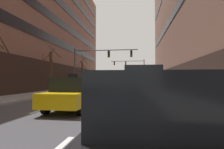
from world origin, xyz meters
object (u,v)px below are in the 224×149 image
object	(u,v)px
traffic_signal_0	(97,59)
car_parked_1	(142,89)
taxi_driving_3	(104,83)
traffic_signal_1	(132,67)
street_tree_0	(82,74)
car_driving_2	(110,85)
car_driving_0	(94,88)
car_parked_2	(140,89)
street_tree_1	(51,71)
car_parked_0	(157,132)
taxi_driving_1	(74,94)

from	to	relation	value
traffic_signal_0	car_parked_1	bearing A→B (deg)	-69.80
taxi_driving_3	traffic_signal_1	size ratio (longest dim) A/B	0.59
street_tree_0	car_driving_2	bearing A→B (deg)	-52.68
car_driving_0	traffic_signal_1	world-z (taller)	traffic_signal_1
car_driving_2	car_parked_2	bearing A→B (deg)	-66.75
car_parked_2	street_tree_1	size ratio (longest dim) A/B	0.88
car_parked_1	traffic_signal_1	distance (m)	34.42
car_parked_0	traffic_signal_0	world-z (taller)	traffic_signal_0
traffic_signal_1	street_tree_0	distance (m)	15.16
car_driving_2	traffic_signal_1	bearing A→B (deg)	83.65
car_parked_2	street_tree_0	bearing A→B (deg)	120.62
car_parked_0	street_tree_1	world-z (taller)	street_tree_1
car_parked_2	taxi_driving_3	bearing A→B (deg)	107.71
traffic_signal_0	street_tree_0	distance (m)	8.34
car_parked_1	traffic_signal_0	distance (m)	15.87
street_tree_1	taxi_driving_1	bearing A→B (deg)	-58.86
street_tree_1	car_driving_0	bearing A→B (deg)	-39.98
car_driving_0	taxi_driving_1	world-z (taller)	taxi_driving_1
car_parked_0	traffic_signal_0	size ratio (longest dim) A/B	0.51
car_driving_2	street_tree_1	world-z (taller)	street_tree_1
taxi_driving_1	taxi_driving_3	size ratio (longest dim) A/B	0.96
traffic_signal_0	street_tree_1	xyz separation A→B (m)	(-4.17, -4.69, -1.72)
traffic_signal_1	traffic_signal_0	bearing A→B (deg)	-101.83
traffic_signal_0	street_tree_1	bearing A→B (deg)	-131.63
car_parked_0	street_tree_1	xyz separation A→B (m)	(-9.54, 16.50, 1.71)
taxi_driving_1	street_tree_0	bearing A→B (deg)	105.62
taxi_driving_1	car_parked_2	xyz separation A→B (m)	(3.37, 5.87, 0.01)
street_tree_1	car_parked_1	bearing A→B (deg)	-46.10
car_driving_0	taxi_driving_3	world-z (taller)	taxi_driving_3
car_parked_0	street_tree_1	distance (m)	19.13
car_driving_0	car_driving_2	size ratio (longest dim) A/B	1.01
car_driving_0	street_tree_0	size ratio (longest dim) A/B	0.83
traffic_signal_1	car_driving_0	bearing A→B (deg)	-94.53
taxi_driving_1	car_driving_2	distance (m)	14.10
car_parked_1	car_parked_2	size ratio (longest dim) A/B	1.01
taxi_driving_3	car_parked_2	bearing A→B (deg)	-72.29
street_tree_1	traffic_signal_0	bearing A→B (deg)	48.37
car_driving_0	street_tree_1	bearing A→B (deg)	140.02
car_driving_0	taxi_driving_1	size ratio (longest dim) A/B	1.07
car_driving_2	car_parked_1	world-z (taller)	car_parked_1
car_driving_0	car_parked_1	world-z (taller)	car_parked_1
car_parked_1	taxi_driving_3	bearing A→B (deg)	104.02
car_driving_2	street_tree_0	bearing A→B (deg)	127.32
car_parked_1	traffic_signal_0	xyz separation A→B (m)	(-5.37, 14.60, 3.14)
taxi_driving_3	street_tree_1	xyz separation A→B (m)	(-3.15, -15.67, 1.65)
traffic_signal_1	street_tree_0	world-z (taller)	traffic_signal_1
car_parked_0	car_driving_0	bearing A→B (deg)	107.31
car_driving_2	taxi_driving_3	size ratio (longest dim) A/B	1.01
traffic_signal_0	traffic_signal_1	bearing A→B (deg)	78.17
taxi_driving_3	car_parked_2	world-z (taller)	taxi_driving_3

